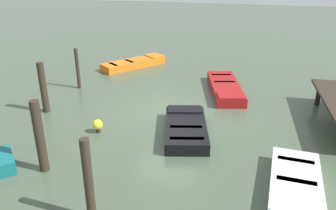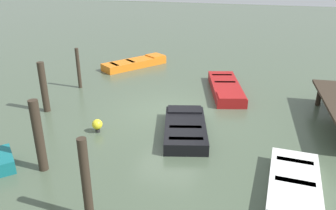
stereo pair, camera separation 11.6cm
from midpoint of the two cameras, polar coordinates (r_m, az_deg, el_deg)
name	(u,v)px [view 1 (the left image)]	position (r m, az deg, el deg)	size (l,w,h in m)	color
ground_plane	(168,113)	(13.27, -0.25, -1.39)	(80.00, 80.00, 0.00)	#475642
rowboat_red	(225,88)	(15.57, 9.45, 2.89)	(4.10, 2.20, 0.46)	maroon
rowboat_orange	(134,63)	(19.38, -5.94, 7.07)	(3.67, 3.03, 0.46)	orange
rowboat_black	(186,128)	(11.62, 2.73, -3.94)	(3.22, 2.09, 0.46)	black
rowboat_white	(296,194)	(9.11, 20.46, -13.91)	(3.77, 1.44, 0.46)	silver
mooring_piling_far_right	(88,181)	(7.78, -13.76, -12.38)	(0.21, 0.21, 2.09)	#33281E
mooring_piling_near_right	(43,88)	(13.94, -20.58, 2.76)	(0.27, 0.27, 2.01)	#33281E
mooring_piling_near_left	(78,69)	(16.26, -15.25, 5.97)	(0.17, 0.17, 1.90)	#33281E
mooring_piling_mid_left	(40,137)	(9.92, -21.23, -5.04)	(0.26, 0.26, 2.14)	#33281E
marker_buoy	(98,125)	(11.94, -12.11, -3.32)	(0.36, 0.36, 0.48)	#262626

